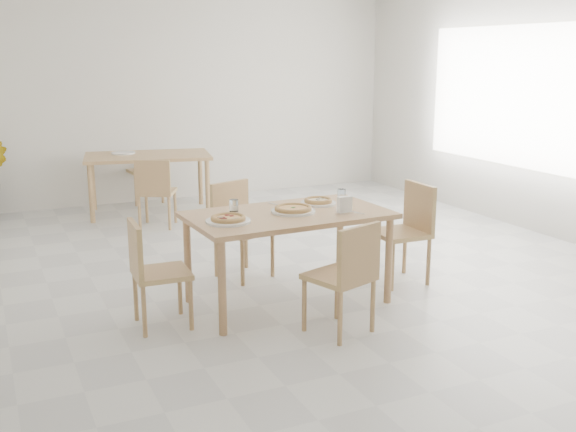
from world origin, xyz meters
name	(u,v)px	position (x,y,z in m)	size (l,w,h in m)	color
room	(523,97)	(2.98, 0.30, 1.50)	(7.28, 7.00, 7.00)	silver
main_table	(288,222)	(-0.51, -0.89, 0.67)	(1.61, 0.95, 0.75)	tan
chair_south	(347,271)	(-0.40, -1.66, 0.48)	(0.52, 0.52, 0.83)	tan
chair_north	(238,222)	(-0.62, -0.05, 0.49)	(0.54, 0.54, 0.85)	tan
chair_west	(151,267)	(-1.63, -0.93, 0.46)	(0.41, 0.41, 0.80)	tan
chair_east	(408,225)	(0.68, -0.84, 0.51)	(0.44, 0.44, 0.87)	tan
plate_margherita	(293,211)	(-0.46, -0.90, 0.76)	(0.35, 0.35, 0.02)	white
plate_mushroom	(318,203)	(-0.15, -0.72, 0.76)	(0.30, 0.30, 0.02)	white
plate_pepperoni	(228,221)	(-1.04, -0.99, 0.76)	(0.34, 0.34, 0.02)	white
pizza_margherita	(293,208)	(-0.46, -0.90, 0.78)	(0.39, 0.39, 0.03)	#E8C66D
pizza_mushroom	(318,200)	(-0.15, -0.72, 0.78)	(0.26, 0.26, 0.03)	#E8C66D
pizza_pepperoni	(228,218)	(-1.04, -0.99, 0.78)	(0.32, 0.32, 0.03)	#E8C66D
tumbler_a	(342,195)	(0.11, -0.65, 0.80)	(0.07, 0.07, 0.09)	white
tumbler_b	(234,206)	(-0.88, -0.67, 0.80)	(0.07, 0.07, 0.09)	white
napkin_holder	(345,206)	(-0.12, -1.11, 0.82)	(0.13, 0.07, 0.14)	silver
fork_a	(356,212)	(-0.02, -1.12, 0.75)	(0.01, 0.17, 0.01)	silver
fork_b	(277,205)	(-0.48, -0.60, 0.75)	(0.02, 0.19, 0.01)	silver
second_table	(148,161)	(-0.76, 2.74, 0.67)	(1.67, 1.14, 0.75)	tan
chair_back_s	(155,188)	(-0.88, 1.95, 0.47)	(0.54, 0.54, 0.81)	tan
chair_back_n	(142,165)	(-0.68, 3.50, 0.51)	(0.48, 0.48, 0.87)	tan
plate_empty	(123,153)	(-1.02, 2.94, 0.76)	(0.29, 0.29, 0.02)	white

